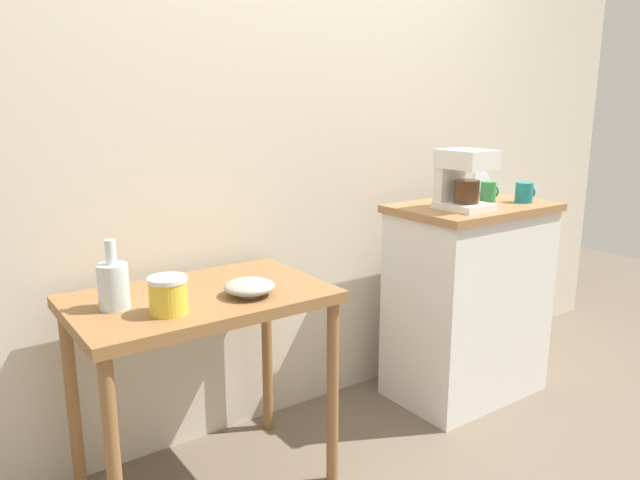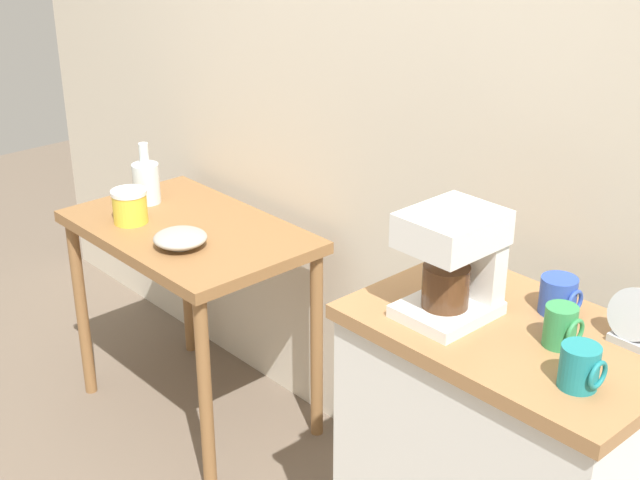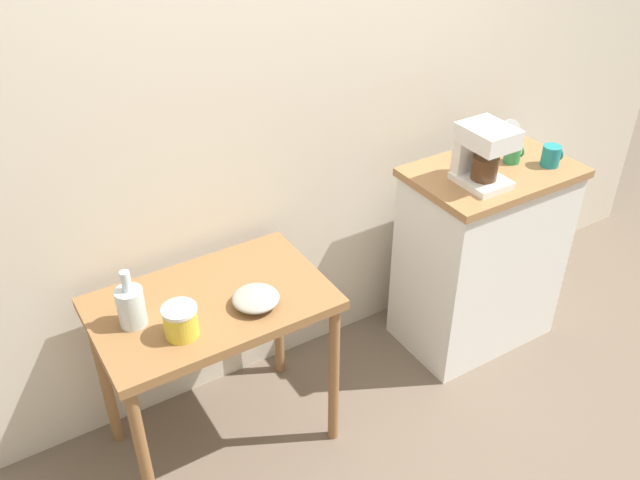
# 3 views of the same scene
# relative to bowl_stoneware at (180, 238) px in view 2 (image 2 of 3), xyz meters

# --- Properties ---
(back_wall) EXTENTS (4.40, 0.10, 2.80)m
(back_wall) POSITION_rel_bowl_stoneware_xyz_m (0.56, 0.50, 0.61)
(back_wall) COLOR beige
(back_wall) RESTS_ON ground_plane
(wooden_table) EXTENTS (0.87, 0.55, 0.75)m
(wooden_table) POSITION_rel_bowl_stoneware_xyz_m (-0.13, 0.12, -0.14)
(wooden_table) COLOR olive
(wooden_table) RESTS_ON ground_plane
(bowl_stoneware) EXTENTS (0.17, 0.17, 0.06)m
(bowl_stoneware) POSITION_rel_bowl_stoneware_xyz_m (0.00, 0.00, 0.00)
(bowl_stoneware) COLOR #9E998C
(bowl_stoneware) RESTS_ON wooden_table
(glass_carafe_vase) EXTENTS (0.10, 0.10, 0.22)m
(glass_carafe_vase) POSITION_rel_bowl_stoneware_xyz_m (-0.41, 0.14, 0.05)
(glass_carafe_vase) COLOR silver
(glass_carafe_vase) RESTS_ON wooden_table
(canister_enamel) EXTENTS (0.12, 0.12, 0.12)m
(canister_enamel) POSITION_rel_bowl_stoneware_xyz_m (-0.29, -0.01, 0.03)
(canister_enamel) COLOR gold
(canister_enamel) RESTS_ON wooden_table
(coffee_maker) EXTENTS (0.18, 0.22, 0.26)m
(coffee_maker) POSITION_rel_bowl_stoneware_xyz_m (1.08, 0.04, 0.29)
(coffee_maker) COLOR white
(coffee_maker) RESTS_ON kitchen_counter
(mug_dark_teal) EXTENTS (0.09, 0.08, 0.09)m
(mug_dark_teal) POSITION_rel_bowl_stoneware_xyz_m (1.46, -0.01, 0.20)
(mug_dark_teal) COLOR teal
(mug_dark_teal) RESTS_ON kitchen_counter
(mug_blue) EXTENTS (0.09, 0.09, 0.09)m
(mug_blue) POSITION_rel_bowl_stoneware_xyz_m (1.25, 0.23, 0.19)
(mug_blue) COLOR #2D4CAD
(mug_blue) RESTS_ON kitchen_counter
(mug_tall_green) EXTENTS (0.08, 0.07, 0.09)m
(mug_tall_green) POSITION_rel_bowl_stoneware_xyz_m (1.34, 0.10, 0.20)
(mug_tall_green) COLOR #338C4C
(mug_tall_green) RESTS_ON kitchen_counter
(table_clock) EXTENTS (0.12, 0.06, 0.13)m
(table_clock) POSITION_rel_bowl_stoneware_xyz_m (1.44, 0.22, 0.21)
(table_clock) COLOR #B2B5BA
(table_clock) RESTS_ON kitchen_counter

